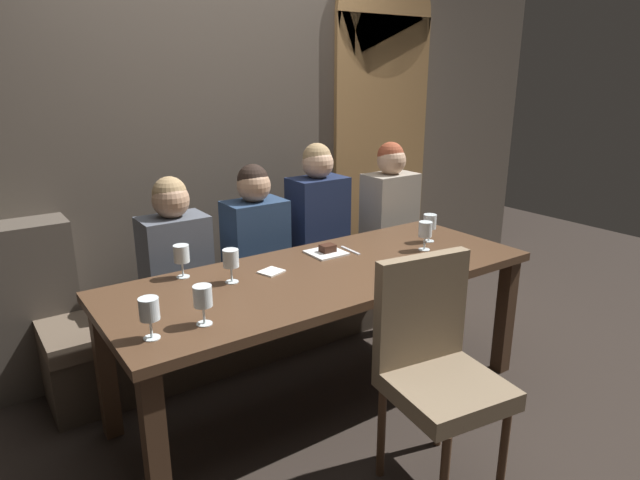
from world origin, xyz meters
name	(u,v)px	position (x,y,z in m)	size (l,w,h in m)	color
ground	(325,398)	(0.00, 0.00, 0.00)	(9.00, 9.00, 0.00)	black
back_wall_tiled	(215,105)	(0.00, 1.22, 1.50)	(6.00, 0.12, 3.00)	brown
arched_door	(382,117)	(1.35, 1.15, 1.36)	(0.90, 0.05, 2.55)	olive
dining_table	(325,287)	(0.00, 0.00, 0.65)	(2.20, 0.84, 0.74)	#412B1C
banquette_bench	(261,315)	(0.00, 0.70, 0.23)	(2.50, 0.44, 0.45)	#40352A
chair_near_side	(435,358)	(0.05, -0.72, 0.56)	(0.50, 0.50, 0.98)	#4C3321
diner_redhead	(174,245)	(-0.53, 0.69, 0.79)	(0.36, 0.24, 0.72)	#4C515B
diner_bearded	(255,229)	(-0.02, 0.70, 0.80)	(0.36, 0.24, 0.74)	navy
diner_far_end	(318,210)	(0.46, 0.72, 0.84)	(0.36, 0.24, 0.82)	#192342
diner_near_end	(390,202)	(1.04, 0.68, 0.83)	(0.36, 0.24, 0.79)	#9E9384
wine_glass_near_left	(425,230)	(0.65, -0.04, 0.86)	(0.08, 0.08, 0.16)	silver
wine_glass_end_left	(203,298)	(-0.75, -0.22, 0.85)	(0.08, 0.08, 0.16)	silver
wine_glass_far_right	(231,260)	(-0.46, 0.13, 0.85)	(0.08, 0.08, 0.16)	silver
wine_glass_end_right	(149,311)	(-0.96, -0.22, 0.85)	(0.08, 0.08, 0.16)	silver
wine_glass_center_back	(430,222)	(0.79, 0.06, 0.86)	(0.08, 0.08, 0.16)	silver
wine_glass_far_left	(181,255)	(-0.62, 0.33, 0.86)	(0.08, 0.08, 0.16)	silver
espresso_cup	(427,265)	(0.43, -0.29, 0.77)	(0.12, 0.12, 0.06)	white
dessert_plate	(327,251)	(0.16, 0.22, 0.75)	(0.19, 0.19, 0.05)	white
fork_on_table	(350,250)	(0.30, 0.18, 0.74)	(0.02, 0.17, 0.01)	silver
folded_napkin	(271,272)	(-0.24, 0.14, 0.74)	(0.11, 0.10, 0.01)	silver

